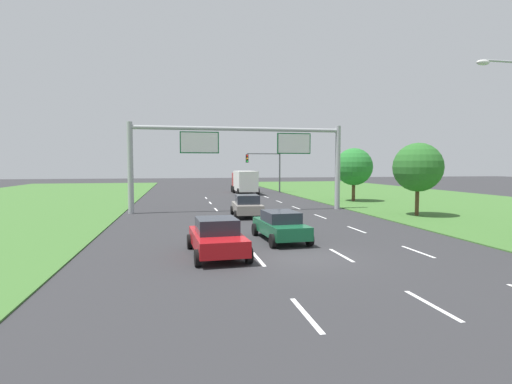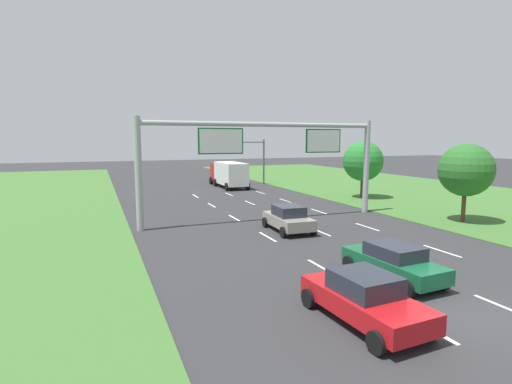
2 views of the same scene
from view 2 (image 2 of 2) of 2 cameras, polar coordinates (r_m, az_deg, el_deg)
name	(u,v)px [view 2 (image 2 of 2)]	position (r m, az deg, el deg)	size (l,w,h in m)	color
ground_plane	(468,317)	(14.93, 28.03, -15.45)	(200.00, 200.00, 0.00)	#2D2D30
lane_dashes_inner_left	(322,267)	(18.12, 9.38, -10.58)	(0.14, 50.40, 0.01)	white
lane_dashes_inner_right	(386,259)	(20.09, 18.06, -9.03)	(0.14, 50.40, 0.01)	white
lane_dashes_slip	(442,251)	(22.44, 25.00, -7.64)	(0.14, 50.40, 0.01)	white
car_near_red	(393,261)	(17.11, 19.01, -9.37)	(2.21, 4.48, 1.46)	#145633
car_lead_silver	(364,298)	(13.12, 15.23, -14.38)	(2.37, 4.47, 1.55)	red
car_mid_lane	(288,218)	(24.58, 4.65, -3.78)	(2.29, 4.14, 1.58)	gray
box_truck	(228,173)	(46.99, -3.97, 2.67)	(2.79, 8.25, 2.95)	#B21E19
sign_gantry	(267,150)	(27.40, 1.59, 6.02)	(17.24, 0.44, 7.00)	#9EA0A5
traffic_light_mast	(249,153)	(49.33, -0.96, 5.52)	(4.76, 0.49, 5.60)	#47494F
roadside_tree_mid	(466,170)	(30.23, 27.81, 2.78)	(3.54, 3.54, 5.34)	#513823
roadside_tree_far	(363,161)	(39.24, 15.04, 4.27)	(3.79, 3.79, 5.45)	#513823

